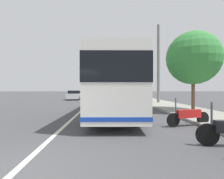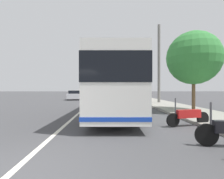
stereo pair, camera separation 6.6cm
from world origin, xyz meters
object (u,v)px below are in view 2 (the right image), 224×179
(car_behind_bus, at_px, (75,95))
(roadside_tree_mid_block, at_px, (194,58))
(coach_bus, at_px, (114,84))
(car_ahead_same_lane, at_px, (86,93))
(motorcycle_far_end, at_px, (188,116))
(utility_pole, at_px, (159,64))

(car_behind_bus, xyz_separation_m, roadside_tree_mid_block, (-14.69, -11.09, 3.20))
(coach_bus, xyz_separation_m, car_ahead_same_lane, (25.30, 4.70, -1.21))
(motorcycle_far_end, bearing_deg, utility_pole, -114.29)
(car_ahead_same_lane, bearing_deg, coach_bus, 7.98)
(motorcycle_far_end, relative_size, car_ahead_same_lane, 0.45)
(motorcycle_far_end, distance_m, utility_pole, 12.86)
(coach_bus, distance_m, roadside_tree_mid_block, 6.11)
(coach_bus, distance_m, motorcycle_far_end, 5.21)
(motorcycle_far_end, relative_size, car_behind_bus, 0.50)
(motorcycle_far_end, relative_size, utility_pole, 0.24)
(motorcycle_far_end, bearing_deg, car_ahead_same_lane, -88.28)
(car_ahead_same_lane, xyz_separation_m, utility_pole, (-17.18, -10.16, 3.70))
(motorcycle_far_end, distance_m, car_behind_bus, 21.17)
(car_behind_bus, bearing_deg, utility_pole, 52.49)
(motorcycle_far_end, relative_size, roadside_tree_mid_block, 0.37)
(coach_bus, relative_size, car_ahead_same_lane, 2.35)
(motorcycle_far_end, height_order, car_behind_bus, car_behind_bus)
(coach_bus, xyz_separation_m, roadside_tree_mid_block, (0.83, -5.75, 1.90))
(car_ahead_same_lane, distance_m, car_behind_bus, 9.81)
(car_ahead_same_lane, distance_m, roadside_tree_mid_block, 26.80)
(coach_bus, height_order, car_ahead_same_lane, coach_bus)
(car_behind_bus, bearing_deg, coach_bus, 15.86)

